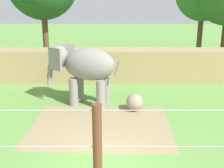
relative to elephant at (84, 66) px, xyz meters
The scene contains 5 objects.
ground_plane 6.17m from the elephant, 78.49° to the right, with size 120.00×120.00×0.00m, color #609342.
dirt_patch 3.63m from the elephant, 70.96° to the right, with size 6.08×4.72×0.01m, color #937F5B.
embankment_wall 4.64m from the elephant, 75.17° to the left, with size 36.00×1.80×2.19m, color tan.
elephant is the anchor object (origin of this frame).
enrichment_ball 3.23m from the elephant, 20.91° to the right, with size 0.86×0.86×0.86m, color gray.
Camera 1 is at (0.32, -8.63, 5.32)m, focal length 45.55 mm.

